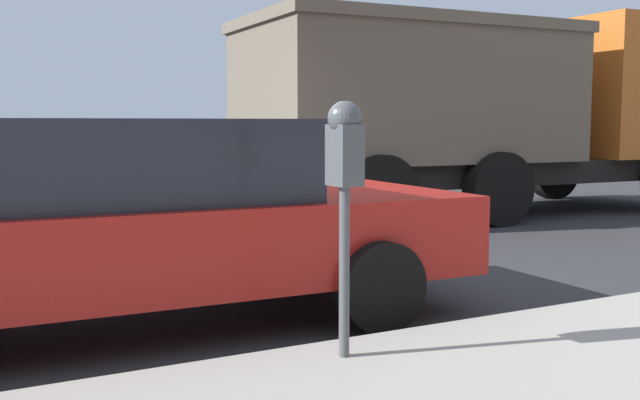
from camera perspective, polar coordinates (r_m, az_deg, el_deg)
ground_plane at (r=6.75m, az=-5.49°, el=-6.45°), size 220.00×220.00×0.00m
parking_meter at (r=4.14m, az=1.88°, el=2.81°), size 0.21×0.19×1.44m
car_red at (r=5.41m, az=-15.42°, el=-1.37°), size 2.18×5.03×1.47m
dump_truck at (r=12.18m, az=12.40°, el=7.09°), size 3.17×7.83×3.14m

